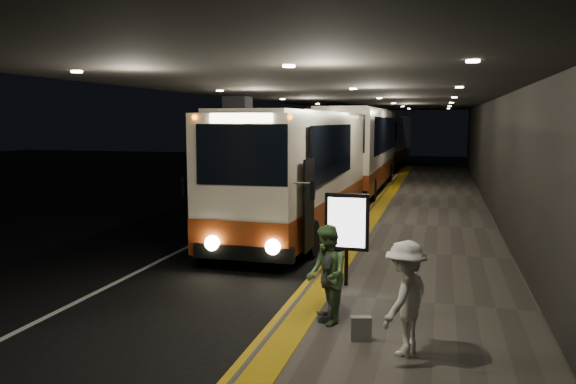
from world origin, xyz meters
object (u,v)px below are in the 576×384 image
at_px(coach_second, 358,152).
at_px(stanchion_post, 333,243).
at_px(passenger_waiting_grey, 330,277).
at_px(bag_polka, 361,329).
at_px(passenger_waiting_white, 405,298).
at_px(coach_main, 304,175).
at_px(info_sign, 347,224).
at_px(coach_third, 384,143).
at_px(passenger_boarding, 342,229).
at_px(passenger_waiting_green, 327,274).

bearing_deg(coach_second, stanchion_post, -84.06).
xyz_separation_m(passenger_waiting_grey, bag_polka, (0.65, -0.76, -0.58)).
bearing_deg(bag_polka, stanchion_post, 106.39).
height_order(passenger_waiting_white, stanchion_post, passenger_waiting_white).
distance_m(coach_main, stanchion_post, 5.67).
relative_size(coach_second, passenger_waiting_grey, 8.37).
relative_size(info_sign, stanchion_post, 1.69).
height_order(passenger_waiting_white, passenger_waiting_grey, passenger_waiting_white).
distance_m(coach_main, passenger_waiting_white, 10.59).
distance_m(coach_main, coach_third, 26.50).
xyz_separation_m(passenger_boarding, stanchion_post, (-0.05, -0.87, -0.19)).
height_order(passenger_boarding, bag_polka, passenger_boarding).
bearing_deg(info_sign, coach_second, 98.07).
xyz_separation_m(passenger_boarding, info_sign, (0.49, -2.24, 0.55)).
relative_size(passenger_waiting_green, info_sign, 0.87).
bearing_deg(stanchion_post, coach_third, 93.50).
xyz_separation_m(coach_second, coach_third, (-0.17, 15.46, -0.11)).
distance_m(coach_main, passenger_waiting_green, 9.22).
height_order(passenger_boarding, info_sign, info_sign).
distance_m(passenger_waiting_grey, info_sign, 2.21).
relative_size(passenger_waiting_grey, info_sign, 0.80).
xyz_separation_m(passenger_waiting_green, stanchion_post, (-0.57, 3.63, -0.27)).
bearing_deg(passenger_boarding, info_sign, -151.56).
xyz_separation_m(coach_second, info_sign, (2.31, -17.61, -0.49)).
height_order(coach_main, passenger_waiting_white, coach_main).
distance_m(coach_main, coach_second, 11.04).
bearing_deg(passenger_waiting_green, passenger_waiting_white, 30.28).
bearing_deg(passenger_boarding, coach_second, 22.80).
distance_m(passenger_waiting_green, bag_polka, 1.15).
bearing_deg(coach_second, passenger_boarding, -83.53).
bearing_deg(stanchion_post, passenger_waiting_grey, -80.12).
height_order(coach_third, passenger_waiting_white, coach_third).
height_order(coach_second, stanchion_post, coach_second).
height_order(passenger_waiting_green, info_sign, info_sign).
xyz_separation_m(coach_second, passenger_boarding, (1.82, -15.37, -1.04)).
relative_size(coach_main, info_sign, 6.24).
relative_size(passenger_waiting_green, passenger_waiting_grey, 1.09).
distance_m(passenger_waiting_white, passenger_waiting_grey, 1.73).
distance_m(bag_polka, stanchion_post, 4.47).
distance_m(passenger_boarding, passenger_waiting_green, 4.53).
distance_m(coach_main, info_sign, 7.04).
bearing_deg(passenger_boarding, passenger_waiting_green, -157.33).
relative_size(passenger_boarding, info_sign, 0.79).
bearing_deg(coach_third, coach_main, -86.27).
distance_m(coach_third, info_sign, 33.17).
distance_m(coach_main, passenger_boarding, 4.87).
height_order(coach_main, info_sign, coach_main).
xyz_separation_m(coach_main, info_sign, (2.53, -6.57, -0.34)).
bearing_deg(coach_main, info_sign, -67.59).
bearing_deg(bag_polka, passenger_boarding, 103.22).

